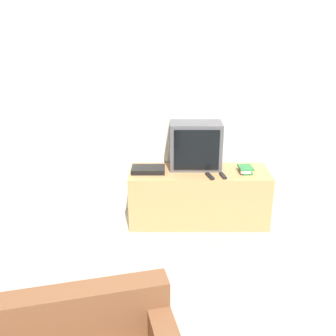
{
  "coord_description": "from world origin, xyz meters",
  "views": [
    {
      "loc": [
        -0.1,
        -1.32,
        2.21
      ],
      "look_at": [
        -0.11,
        2.34,
        0.79
      ],
      "focal_mm": 42.0,
      "sensor_mm": 36.0,
      "label": 1
    }
  ],
  "objects_px": {
    "remote_secondary": "(225,176)",
    "remote_on_stand": "(212,176)",
    "book_stack": "(247,169)",
    "television": "(197,146)",
    "set_top_box": "(150,169)",
    "tv_stand": "(200,196)"
  },
  "relations": [
    {
      "from": "remote_secondary",
      "to": "remote_on_stand",
      "type": "bearing_deg",
      "value": -173.72
    },
    {
      "from": "remote_secondary",
      "to": "book_stack",
      "type": "bearing_deg",
      "value": 26.5
    },
    {
      "from": "television",
      "to": "set_top_box",
      "type": "xyz_separation_m",
      "value": [
        -0.52,
        -0.12,
        -0.24
      ]
    },
    {
      "from": "remote_on_stand",
      "to": "set_top_box",
      "type": "bearing_deg",
      "value": 166.32
    },
    {
      "from": "set_top_box",
      "to": "television",
      "type": "bearing_deg",
      "value": 13.22
    },
    {
      "from": "television",
      "to": "book_stack",
      "type": "height_order",
      "value": "television"
    },
    {
      "from": "tv_stand",
      "to": "television",
      "type": "bearing_deg",
      "value": 109.41
    },
    {
      "from": "tv_stand",
      "to": "remote_on_stand",
      "type": "height_order",
      "value": "remote_on_stand"
    },
    {
      "from": "television",
      "to": "book_stack",
      "type": "xyz_separation_m",
      "value": [
        0.54,
        -0.14,
        -0.23
      ]
    },
    {
      "from": "television",
      "to": "book_stack",
      "type": "bearing_deg",
      "value": -14.26
    },
    {
      "from": "remote_on_stand",
      "to": "television",
      "type": "bearing_deg",
      "value": 115.89
    },
    {
      "from": "television",
      "to": "remote_on_stand",
      "type": "height_order",
      "value": "television"
    },
    {
      "from": "tv_stand",
      "to": "set_top_box",
      "type": "bearing_deg",
      "value": -178.81
    },
    {
      "from": "tv_stand",
      "to": "television",
      "type": "height_order",
      "value": "television"
    },
    {
      "from": "tv_stand",
      "to": "television",
      "type": "xyz_separation_m",
      "value": [
        -0.04,
        0.11,
        0.57
      ]
    },
    {
      "from": "book_stack",
      "to": "remote_on_stand",
      "type": "relative_size",
      "value": 1.23
    },
    {
      "from": "television",
      "to": "remote_secondary",
      "type": "bearing_deg",
      "value": -43.89
    },
    {
      "from": "book_stack",
      "to": "remote_secondary",
      "type": "distance_m",
      "value": 0.29
    },
    {
      "from": "television",
      "to": "set_top_box",
      "type": "bearing_deg",
      "value": -166.78
    },
    {
      "from": "book_stack",
      "to": "remote_on_stand",
      "type": "height_order",
      "value": "book_stack"
    },
    {
      "from": "tv_stand",
      "to": "remote_on_stand",
      "type": "bearing_deg",
      "value": -60.27
    },
    {
      "from": "set_top_box",
      "to": "tv_stand",
      "type": "bearing_deg",
      "value": 1.19
    }
  ]
}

